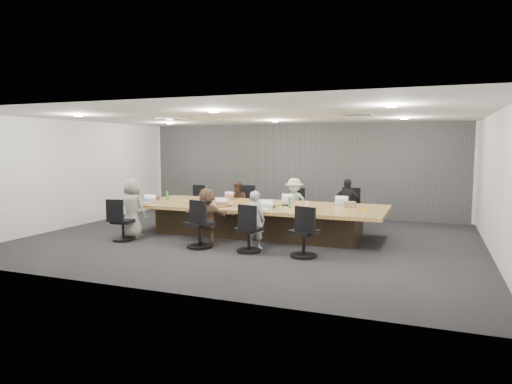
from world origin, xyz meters
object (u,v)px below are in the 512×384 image
(chair_7, at_px, (304,236))
(stapler, at_px, (271,207))
(chair_3, at_px, (349,212))
(laptop_6, at_px, (264,209))
(chair_5, at_px, (200,228))
(chair_1, at_px, (244,207))
(person_4, at_px, (132,208))
(person_1, at_px, (239,203))
(laptop_1, at_px, (231,199))
(person_3, at_px, (347,205))
(laptop_4, at_px, (146,203))
(bottle_green_left, at_px, (167,195))
(laptop_2, at_px, (288,201))
(snack_packet, at_px, (364,210))
(chair_6, at_px, (249,233))
(conference_table, at_px, (258,219))
(person_2, at_px, (294,203))
(bottle_green_right, at_px, (289,203))
(chair_0, at_px, (196,206))
(person_5, at_px, (207,216))
(chair_2, at_px, (298,210))
(chair_4, at_px, (123,225))
(laptop_3, at_px, (343,204))
(bottle_clear, at_px, (201,198))
(person_6, at_px, (255,220))
(mug_brown, at_px, (158,199))
(canvas_bag, at_px, (350,204))
(laptop_5, at_px, (218,207))

(chair_7, height_order, stapler, chair_7)
(chair_3, xyz_separation_m, laptop_6, (-1.42, -2.50, 0.31))
(chair_5, bearing_deg, chair_3, 73.18)
(chair_1, xyz_separation_m, person_4, (-1.53, -3.05, 0.28))
(person_1, xyz_separation_m, laptop_1, (0.00, -0.55, 0.17))
(person_1, xyz_separation_m, person_3, (2.95, 0.00, 0.08))
(laptop_4, distance_m, bottle_green_left, 0.92)
(laptop_2, height_order, snack_packet, snack_packet)
(chair_1, distance_m, chair_6, 3.73)
(laptop_2, height_order, person_4, person_4)
(conference_table, distance_m, person_2, 1.46)
(bottle_green_left, xyz_separation_m, stapler, (3.08, -0.61, -0.08))
(chair_3, relative_size, bottle_green_right, 3.80)
(laptop_2, xyz_separation_m, bottle_green_left, (-3.09, -0.68, 0.10))
(chair_0, relative_size, person_5, 0.61)
(chair_5, relative_size, bottle_green_right, 3.67)
(chair_2, distance_m, chair_4, 4.61)
(chair_3, xyz_separation_m, bottle_green_right, (-1.00, -1.99, 0.42))
(conference_table, bearing_deg, laptop_4, -162.88)
(chair_2, xyz_separation_m, bottle_green_right, (0.37, -1.99, 0.46))
(laptop_1, distance_m, laptop_4, 2.21)
(chair_1, bearing_deg, laptop_1, 84.69)
(chair_3, relative_size, chair_6, 1.14)
(chair_4, relative_size, laptop_2, 2.48)
(laptop_3, bearing_deg, chair_2, -33.65)
(chair_5, bearing_deg, person_1, 117.64)
(laptop_1, xyz_separation_m, bottle_green_left, (-1.51, -0.68, 0.10))
(person_4, bearing_deg, bottle_clear, -130.74)
(chair_4, xyz_separation_m, laptop_4, (0.00, 0.90, 0.39))
(person_2, bearing_deg, person_5, -123.35)
(chair_1, relative_size, person_5, 0.67)
(bottle_green_left, bearing_deg, person_4, -90.82)
(chair_2, relative_size, chair_5, 0.94)
(person_6, bearing_deg, laptop_2, -80.80)
(bottle_green_left, bearing_deg, chair_1, 46.37)
(person_5, xyz_separation_m, bottle_clear, (-0.86, 1.33, 0.23))
(person_3, height_order, stapler, person_3)
(person_3, relative_size, laptop_6, 4.62)
(chair_6, relative_size, bottle_green_right, 3.35)
(mug_brown, height_order, stapler, mug_brown)
(bottle_green_left, bearing_deg, canvas_bag, 1.97)
(chair_3, relative_size, person_3, 0.67)
(chair_5, relative_size, bottle_clear, 3.97)
(laptop_1, bearing_deg, bottle_clear, 74.27)
(person_4, bearing_deg, chair_5, 168.24)
(person_3, xyz_separation_m, laptop_3, (0.00, -0.55, 0.09))
(chair_6, height_order, laptop_6, chair_6)
(chair_6, relative_size, bottle_green_left, 3.41)
(person_6, bearing_deg, laptop_5, -15.75)
(person_3, height_order, laptop_5, person_3)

